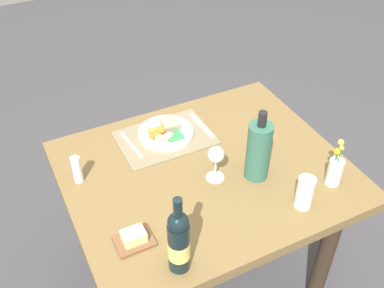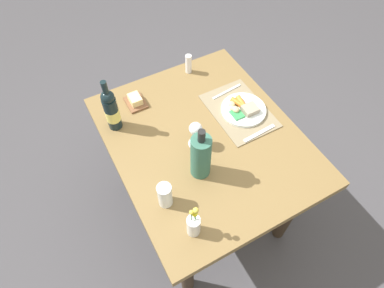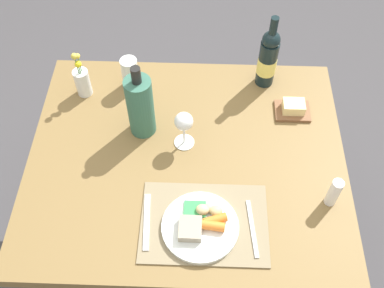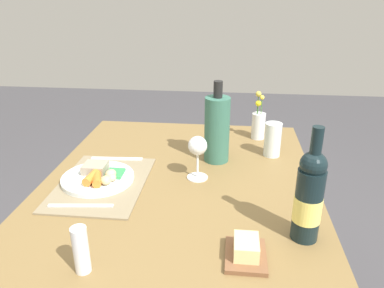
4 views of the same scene
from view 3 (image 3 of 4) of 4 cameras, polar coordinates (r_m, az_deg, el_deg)
ground_plane at (r=2.25m, az=-0.50°, el=-12.54°), size 8.00×8.00×0.00m
dining_table at (r=1.68m, az=-0.65°, el=-3.78°), size 1.11×0.92×0.76m
placemat at (r=1.45m, az=1.55°, el=-9.92°), size 0.40×0.28×0.01m
dinner_plate at (r=1.43m, az=1.11°, el=-10.15°), size 0.24×0.24×0.05m
fork at (r=1.45m, az=-5.73°, el=-9.70°), size 0.03×0.20×0.00m
knife at (r=1.45m, az=7.62°, el=-10.48°), size 0.03×0.20×0.00m
butter_dish at (r=1.73m, az=12.62°, el=4.38°), size 0.13×0.10×0.05m
wine_glass at (r=1.53m, az=-1.04°, el=2.65°), size 0.07×0.07×0.15m
flower_vase at (r=1.77m, az=-13.68°, el=7.78°), size 0.06×0.06×0.21m
salt_shaker at (r=1.51m, az=17.47°, el=-5.86°), size 0.04×0.04×0.12m
cooler_bottle at (r=1.57m, az=-6.54°, el=4.80°), size 0.09×0.09×0.31m
wine_bottle at (r=1.74m, az=9.55°, el=10.61°), size 0.07×0.07×0.31m
water_tumbler at (r=1.77m, az=-7.79°, el=8.64°), size 0.06×0.06×0.13m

